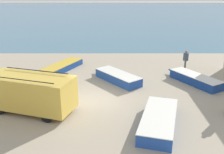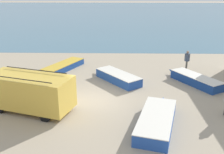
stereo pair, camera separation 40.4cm
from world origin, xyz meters
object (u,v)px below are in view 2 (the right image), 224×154
(fishing_rowboat_1, at_px, (117,77))
(fishing_rowboat_0, at_px, (194,79))
(fishing_rowboat_2, at_px, (65,66))
(fishing_rowboat_3, at_px, (157,119))
(fisherman_3, at_px, (187,59))
(parked_van, at_px, (29,91))

(fishing_rowboat_1, bearing_deg, fishing_rowboat_0, -132.46)
(fishing_rowboat_2, distance_m, fishing_rowboat_3, 11.57)
(fishing_rowboat_3, distance_m, fisherman_3, 10.19)
(fishing_rowboat_0, distance_m, fishing_rowboat_3, 7.15)
(fisherman_3, bearing_deg, fishing_rowboat_1, 43.64)
(fishing_rowboat_3, height_order, fisherman_3, fisherman_3)
(fishing_rowboat_1, xyz_separation_m, fishing_rowboat_3, (2.14, -6.61, 0.00))
(parked_van, bearing_deg, fishing_rowboat_0, -139.20)
(parked_van, xyz_separation_m, fishing_rowboat_1, (5.01, 5.01, -0.84))
(fishing_rowboat_0, relative_size, fishing_rowboat_1, 1.08)
(parked_van, height_order, fishing_rowboat_2, parked_van)
(fishing_rowboat_0, relative_size, fishing_rowboat_3, 0.88)
(fishing_rowboat_1, distance_m, fisherman_3, 6.62)
(fisherman_3, bearing_deg, fishing_rowboat_0, 104.12)
(fishing_rowboat_0, xyz_separation_m, fisherman_3, (0.24, 3.24, 0.68))
(fishing_rowboat_1, bearing_deg, fishing_rowboat_2, 19.40)
(fisherman_3, bearing_deg, fishing_rowboat_3, 86.30)
(parked_van, bearing_deg, fishing_rowboat_1, -117.33)
(fishing_rowboat_0, height_order, fishing_rowboat_2, fishing_rowboat_0)
(parked_van, height_order, fisherman_3, parked_van)
(fishing_rowboat_1, height_order, fishing_rowboat_3, fishing_rowboat_3)
(fishing_rowboat_1, distance_m, fishing_rowboat_3, 6.95)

